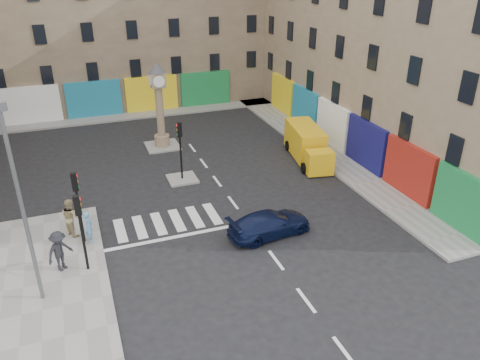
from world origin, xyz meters
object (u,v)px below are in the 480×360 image
yellow_van (307,144)px  traffic_light_island (180,142)px  traffic_light_left_near (80,221)px  pedestrian_blue (89,226)px  traffic_light_left_far (77,197)px  navy_sedan (270,224)px  pedestrian_tan (71,217)px  clock_pillar (159,100)px  pedestrian_dark (60,251)px  lamp_post (20,198)px

yellow_van → traffic_light_island: bearing=-167.7°
traffic_light_left_near → pedestrian_blue: 2.88m
traffic_light_left_far → navy_sedan: 9.44m
traffic_light_left_far → pedestrian_tan: size_ratio=1.90×
clock_pillar → navy_sedan: (2.60, -13.82, -2.92)m
traffic_light_island → pedestrian_dark: traffic_light_island is taller
traffic_light_island → lamp_post: size_ratio=0.45×
traffic_light_island → navy_sedan: bearing=-71.6°
lamp_post → yellow_van: lamp_post is taller
traffic_light_left_near → traffic_light_island: (6.30, 7.80, -0.03)m
lamp_post → pedestrian_dark: bearing=64.4°
lamp_post → clock_pillar: (8.20, 15.20, -1.24)m
traffic_light_island → navy_sedan: (2.60, -7.82, -1.96)m
pedestrian_blue → pedestrian_dark: bearing=134.7°
pedestrian_blue → pedestrian_tan: 1.23m
clock_pillar → navy_sedan: 14.36m
navy_sedan → pedestrian_dark: (-9.96, 0.37, 0.49)m
clock_pillar → pedestrian_tan: bearing=-122.8°
clock_pillar → navy_sedan: bearing=-79.3°
navy_sedan → traffic_light_island: bearing=11.0°
pedestrian_blue → yellow_van: bearing=-79.8°
traffic_light_left_far → traffic_light_island: traffic_light_left_far is taller
pedestrian_tan → pedestrian_dark: pedestrian_tan is taller
traffic_light_left_far → pedestrian_tan: traffic_light_left_far is taller
traffic_light_left_far → lamp_post: size_ratio=0.45×
lamp_post → pedestrian_tan: 6.12m
clock_pillar → yellow_van: clock_pillar is taller
lamp_post → yellow_van: bearing=28.9°
yellow_van → lamp_post: bearing=-140.6°
traffic_light_island → yellow_van: (8.99, 0.29, -1.51)m
traffic_light_left_near → pedestrian_dark: (-1.06, 0.35, -1.50)m
pedestrian_blue → traffic_light_left_near: bearing=161.8°
traffic_light_left_far → lamp_post: (-1.90, -3.80, 2.17)m
traffic_light_left_near → pedestrian_dark: size_ratio=1.90×
traffic_light_left_near → lamp_post: 3.21m
traffic_light_left_far → navy_sedan: bearing=-15.2°
traffic_light_left_near → navy_sedan: 9.12m
pedestrian_blue → pedestrian_dark: size_ratio=0.83×
traffic_light_island → yellow_van: 9.12m
pedestrian_tan → traffic_light_island: bearing=-84.6°
pedestrian_tan → clock_pillar: bearing=-61.1°
lamp_post → pedestrian_blue: size_ratio=5.14×
traffic_light_left_near → yellow_van: traffic_light_left_near is taller
lamp_post → navy_sedan: 11.66m
traffic_light_left_near → lamp_post: size_ratio=0.45×
lamp_post → traffic_light_island: bearing=48.3°
yellow_van → pedestrian_dark: (-16.35, -7.74, 0.05)m
clock_pillar → navy_sedan: clock_pillar is taller
navy_sedan → clock_pillar: bearing=3.3°
navy_sedan → pedestrian_blue: 8.92m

